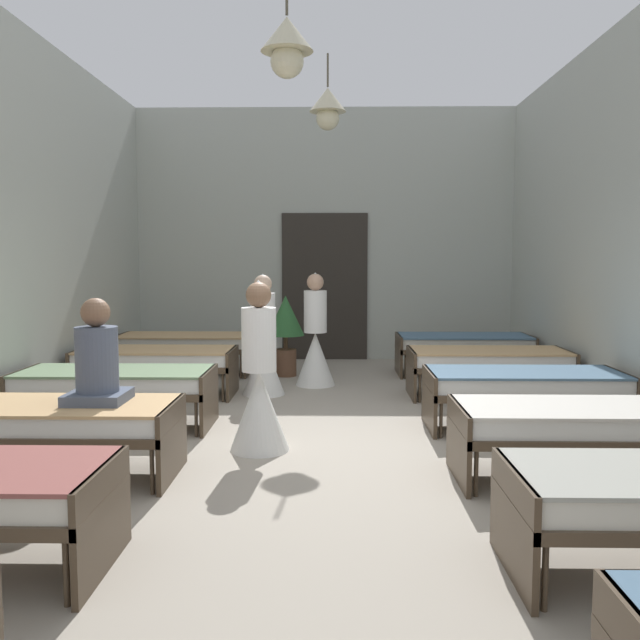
# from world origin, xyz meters

# --- Properties ---
(ground_plane) EXTENTS (6.73, 11.25, 0.10)m
(ground_plane) POSITION_xyz_m (0.00, 0.00, -0.05)
(ground_plane) COLOR #9E9384
(room_shell) EXTENTS (6.53, 10.85, 4.09)m
(room_shell) POSITION_xyz_m (0.00, 1.30, 2.05)
(room_shell) COLOR #B2B7AD
(room_shell) RESTS_ON ground
(bed_left_row_2) EXTENTS (1.90, 0.84, 0.57)m
(bed_left_row_2) POSITION_xyz_m (-2.01, -0.77, 0.44)
(bed_left_row_2) COLOR #473828
(bed_left_row_2) RESTS_ON ground
(bed_right_row_2) EXTENTS (1.90, 0.84, 0.57)m
(bed_right_row_2) POSITION_xyz_m (2.01, -0.77, 0.44)
(bed_right_row_2) COLOR #473828
(bed_right_row_2) RESTS_ON ground
(bed_left_row_3) EXTENTS (1.90, 0.84, 0.57)m
(bed_left_row_3) POSITION_xyz_m (-2.01, 0.77, 0.44)
(bed_left_row_3) COLOR #473828
(bed_left_row_3) RESTS_ON ground
(bed_right_row_3) EXTENTS (1.90, 0.84, 0.57)m
(bed_right_row_3) POSITION_xyz_m (2.01, 0.77, 0.44)
(bed_right_row_3) COLOR #473828
(bed_right_row_3) RESTS_ON ground
(bed_left_row_4) EXTENTS (1.90, 0.84, 0.57)m
(bed_left_row_4) POSITION_xyz_m (-2.01, 2.31, 0.44)
(bed_left_row_4) COLOR #473828
(bed_left_row_4) RESTS_ON ground
(bed_right_row_4) EXTENTS (1.90, 0.84, 0.57)m
(bed_right_row_4) POSITION_xyz_m (2.01, 2.31, 0.44)
(bed_right_row_4) COLOR #473828
(bed_right_row_4) RESTS_ON ground
(bed_left_row_5) EXTENTS (1.90, 0.84, 0.57)m
(bed_left_row_5) POSITION_xyz_m (-2.01, 3.85, 0.44)
(bed_left_row_5) COLOR #473828
(bed_left_row_5) RESTS_ON ground
(bed_right_row_5) EXTENTS (1.90, 0.84, 0.57)m
(bed_right_row_5) POSITION_xyz_m (2.01, 3.85, 0.44)
(bed_right_row_5) COLOR #473828
(bed_right_row_5) RESTS_ON ground
(nurse_near_aisle) EXTENTS (0.52, 0.52, 1.49)m
(nurse_near_aisle) POSITION_xyz_m (-0.71, 2.39, 0.53)
(nurse_near_aisle) COLOR white
(nurse_near_aisle) RESTS_ON ground
(nurse_mid_aisle) EXTENTS (0.52, 0.52, 1.49)m
(nurse_mid_aisle) POSITION_xyz_m (-0.50, -0.01, 0.53)
(nurse_mid_aisle) COLOR white
(nurse_mid_aisle) RESTS_ON ground
(nurse_far_aisle) EXTENTS (0.52, 0.52, 1.49)m
(nurse_far_aisle) POSITION_xyz_m (-0.09, 3.01, 0.53)
(nurse_far_aisle) COLOR white
(nurse_far_aisle) RESTS_ON ground
(patient_seated_primary) EXTENTS (0.44, 0.44, 0.80)m
(patient_seated_primary) POSITION_xyz_m (-1.66, -0.71, 0.87)
(patient_seated_primary) COLOR #515B70
(patient_seated_primary) RESTS_ON bed_left_row_2
(potted_plant) EXTENTS (0.53, 0.53, 1.15)m
(potted_plant) POSITION_xyz_m (-0.53, 3.71, 0.74)
(potted_plant) COLOR brown
(potted_plant) RESTS_ON ground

